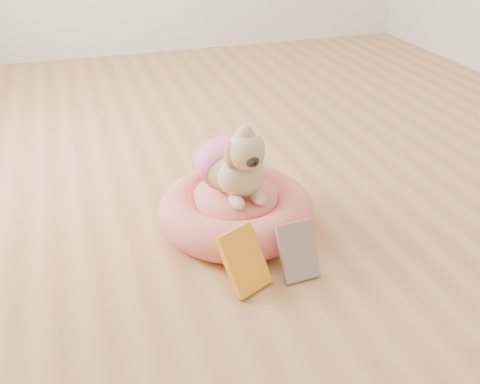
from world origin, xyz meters
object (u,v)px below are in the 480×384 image
object	(u,v)px
dog	(233,152)
book_yellow	(244,260)
pet_bed	(236,210)
book_white	(298,251)

from	to	relation	value
dog	book_yellow	size ratio (longest dim) A/B	1.96
pet_bed	book_yellow	world-z (taller)	book_yellow
book_yellow	book_white	xyz separation A→B (m)	(0.19, 0.00, -0.01)
dog	book_white	bearing A→B (deg)	-78.34
pet_bed	book_white	xyz separation A→B (m)	(0.11, -0.35, 0.02)
pet_bed	dog	bearing A→B (deg)	92.98
dog	book_white	distance (m)	0.45
dog	book_yellow	distance (m)	0.44
pet_bed	dog	world-z (taller)	dog
pet_bed	dog	distance (m)	0.24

